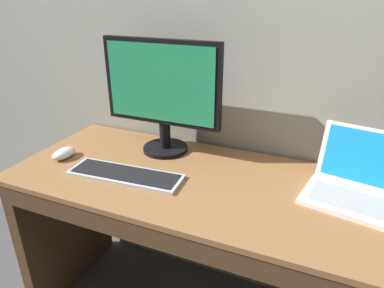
% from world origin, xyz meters
% --- Properties ---
extents(back_wall, '(4.18, 0.04, 2.66)m').
position_xyz_m(back_wall, '(0.00, 0.34, 1.33)').
color(back_wall, '#9EA093').
rests_on(back_wall, ground).
extents(desk, '(1.70, 0.63, 0.77)m').
position_xyz_m(desk, '(0.00, -0.01, 0.50)').
color(desk, olive).
rests_on(desk, ground).
extents(laptop_white, '(0.39, 0.33, 0.22)m').
position_xyz_m(laptop_white, '(0.45, 0.08, 0.81)').
color(laptop_white, white).
rests_on(laptop_white, desk).
extents(external_monitor, '(0.52, 0.20, 0.49)m').
position_xyz_m(external_monitor, '(-0.34, 0.17, 1.04)').
color(external_monitor, black).
rests_on(external_monitor, desk).
extents(wired_keyboard, '(0.46, 0.17, 0.01)m').
position_xyz_m(wired_keyboard, '(-0.38, -0.09, 0.78)').
color(wired_keyboard, '#BCBCC1').
rests_on(wired_keyboard, desk).
extents(computer_mouse, '(0.08, 0.12, 0.04)m').
position_xyz_m(computer_mouse, '(-0.71, -0.06, 0.79)').
color(computer_mouse, white).
rests_on(computer_mouse, desk).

